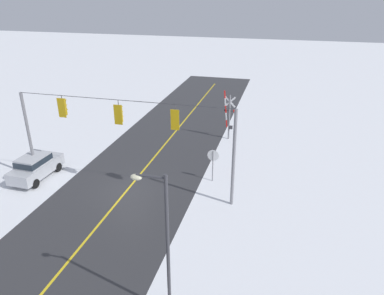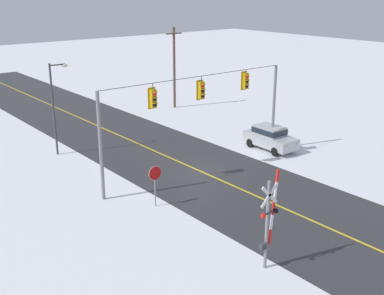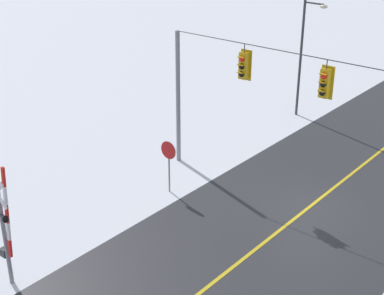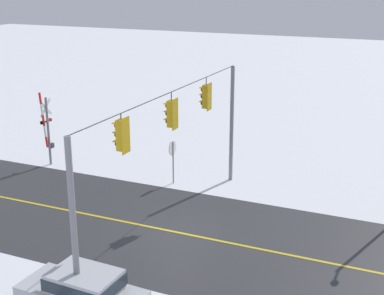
{
  "view_description": "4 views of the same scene",
  "coord_description": "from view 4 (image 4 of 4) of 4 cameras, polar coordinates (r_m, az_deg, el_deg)",
  "views": [
    {
      "loc": [
        -9.47,
        19.41,
        12.44
      ],
      "look_at": [
        -3.68,
        -2.98,
        2.21
      ],
      "focal_mm": 34.05,
      "sensor_mm": 36.0,
      "label": 1
    },
    {
      "loc": [
        -18.7,
        -22.4,
        11.4
      ],
      "look_at": [
        -3.39,
        -3.48,
        3.22
      ],
      "focal_mm": 44.83,
      "sensor_mm": 36.0,
      "label": 2
    },
    {
      "loc": [
        9.18,
        -18.38,
        11.75
      ],
      "look_at": [
        -3.44,
        -3.28,
        2.83
      ],
      "focal_mm": 53.22,
      "sensor_mm": 36.0,
      "label": 3
    },
    {
      "loc": [
        19.41,
        9.47,
        10.64
      ],
      "look_at": [
        -3.22,
        -0.6,
        2.84
      ],
      "focal_mm": 51.44,
      "sensor_mm": 36.0,
      "label": 4
    }
  ],
  "objects": [
    {
      "name": "road_asphalt",
      "position": [
        22.41,
        12.42,
        -11.31
      ],
      "size": [
        9.0,
        80.0,
        0.01
      ],
      "primitive_type": "cube",
      "color": "#303033",
      "rests_on": "ground"
    },
    {
      "name": "ground_plane",
      "position": [
        24.08,
        -1.82,
        -8.75
      ],
      "size": [
        160.0,
        160.0,
        0.0
      ],
      "primitive_type": "plane",
      "color": "white"
    },
    {
      "name": "stop_sign",
      "position": [
        28.89,
        -2.02,
        -0.53
      ],
      "size": [
        0.8,
        0.09,
        2.35
      ],
      "color": "gray",
      "rests_on": "ground"
    },
    {
      "name": "parked_car_silver",
      "position": [
        18.41,
        -11.24,
        -14.65
      ],
      "size": [
        1.93,
        4.25,
        1.74
      ],
      "color": "#B7BABF",
      "rests_on": "ground"
    },
    {
      "name": "railroad_crossing",
      "position": [
        32.7,
        -14.77,
        2.03
      ],
      "size": [
        1.04,
        0.31,
        4.38
      ],
      "color": "gray",
      "rests_on": "ground"
    },
    {
      "name": "lane_centre_line",
      "position": [
        22.4,
        12.42,
        -11.29
      ],
      "size": [
        0.14,
        72.0,
        0.01
      ],
      "primitive_type": "cube",
      "color": "gold",
      "rests_on": "ground"
    },
    {
      "name": "signal_span",
      "position": [
        22.42,
        -2.08,
        0.97
      ],
      "size": [
        14.2,
        0.47,
        6.22
      ],
      "color": "gray",
      "rests_on": "ground"
    }
  ]
}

